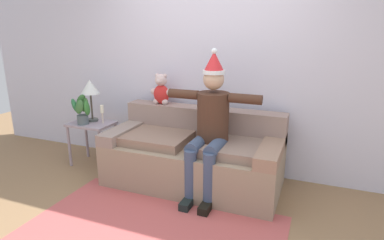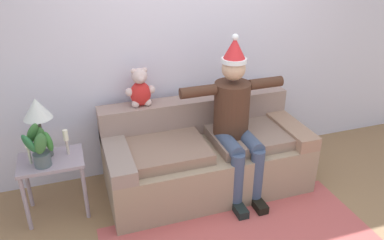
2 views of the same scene
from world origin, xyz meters
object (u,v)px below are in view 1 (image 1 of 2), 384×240
teddy_bear (161,90)px  candle_tall (79,109)px  candle_short (102,112)px  person_seated (210,123)px  potted_plant (82,110)px  couch (194,155)px  table_lamp (90,89)px  side_table (92,130)px

teddy_bear → candle_tall: teddy_bear is taller
teddy_bear → candle_short: 0.82m
person_seated → potted_plant: 1.74m
couch → candle_tall: 1.65m
person_seated → candle_short: bearing=172.2°
candle_tall → person_seated: bearing=-4.6°
teddy_bear → potted_plant: 1.04m
person_seated → potted_plant: size_ratio=3.89×
candle_tall → potted_plant: bearing=-34.7°
person_seated → candle_tall: person_seated is taller
potted_plant → teddy_bear: bearing=21.6°
person_seated → table_lamp: (-1.72, 0.25, 0.20)m
person_seated → potted_plant: person_seated is taller
side_table → candle_tall: bearing=-172.6°
candle_short → potted_plant: bearing=-149.1°
table_lamp → side_table: bearing=-64.0°
couch → potted_plant: 1.56m
table_lamp → potted_plant: (-0.02, -0.17, -0.24)m
table_lamp → potted_plant: bearing=-96.4°
table_lamp → potted_plant: table_lamp is taller
side_table → table_lamp: (-0.04, 0.08, 0.53)m
person_seated → teddy_bear: bearing=150.3°
side_table → potted_plant: potted_plant is taller
table_lamp → teddy_bear: bearing=12.6°
teddy_bear → candle_tall: 1.11m
couch → table_lamp: table_lamp is taller
teddy_bear → candle_short: (-0.73, -0.25, -0.28)m
potted_plant → candle_tall: potted_plant is taller
couch → potted_plant: size_ratio=4.91×
teddy_bear → candle_short: size_ratio=1.60×
potted_plant → candle_tall: size_ratio=1.52×
teddy_bear → side_table: teddy_bear is taller
side_table → candle_tall: candle_tall is taller
candle_tall → table_lamp: bearing=40.9°
person_seated → table_lamp: 1.75m
potted_plant → couch: bearing=3.1°
teddy_bear → side_table: (-0.88, -0.29, -0.54)m
potted_plant → candle_short: 0.25m
teddy_bear → potted_plant: teddy_bear is taller
table_lamp → candle_short: table_lamp is taller
person_seated → table_lamp: person_seated is taller
side_table → candle_short: bearing=14.5°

